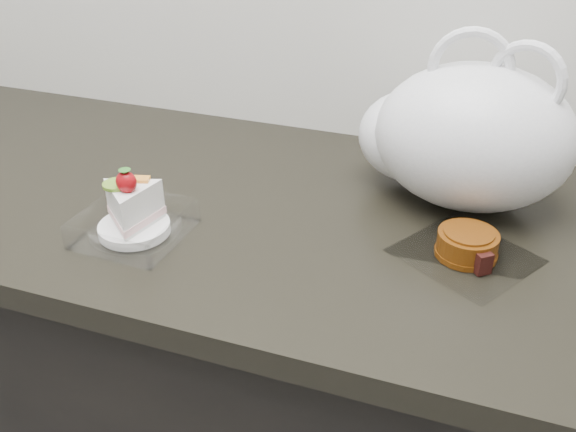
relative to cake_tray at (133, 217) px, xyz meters
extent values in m
cube|color=black|center=(0.09, 0.15, -0.50)|extent=(2.00, 0.60, 0.86)
cube|color=black|center=(0.09, 0.15, -0.05)|extent=(2.04, 0.64, 0.04)
cube|color=white|center=(0.00, 0.00, -0.03)|extent=(0.15, 0.15, 0.00)
cylinder|color=white|center=(0.00, 0.00, -0.02)|extent=(0.10, 0.10, 0.01)
ellipsoid|color=#B20B14|center=(0.00, -0.01, 0.06)|extent=(0.03, 0.03, 0.03)
cone|color=#2D7223|center=(0.00, -0.01, 0.08)|extent=(0.02, 0.02, 0.01)
cylinder|color=#81AB31|center=(-0.02, 0.00, 0.05)|extent=(0.04, 0.04, 0.00)
cube|color=orange|center=(0.00, 0.02, 0.05)|extent=(0.05, 0.03, 0.00)
cube|color=white|center=(0.47, 0.11, -0.03)|extent=(0.23, 0.22, 0.00)
cylinder|color=#6A360C|center=(0.47, 0.11, -0.01)|extent=(0.11, 0.11, 0.04)
cylinder|color=#6A360C|center=(0.47, 0.11, -0.02)|extent=(0.11, 0.11, 0.01)
cylinder|color=#6A360C|center=(0.47, 0.11, 0.01)|extent=(0.09, 0.09, 0.00)
cube|color=black|center=(0.49, 0.07, -0.01)|extent=(0.03, 0.03, 0.03)
ellipsoid|color=white|center=(0.45, 0.26, 0.08)|extent=(0.33, 0.27, 0.23)
ellipsoid|color=white|center=(0.35, 0.29, 0.06)|extent=(0.19, 0.18, 0.15)
torus|color=white|center=(0.43, 0.26, 0.19)|extent=(0.12, 0.02, 0.12)
torus|color=white|center=(0.50, 0.26, 0.18)|extent=(0.11, 0.05, 0.11)
camera|label=1|loc=(0.48, -0.68, 0.48)|focal=40.00mm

